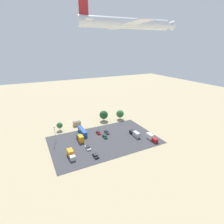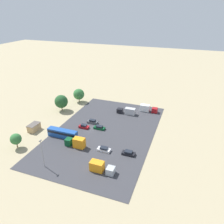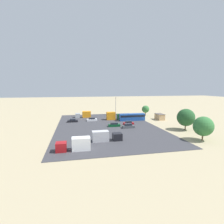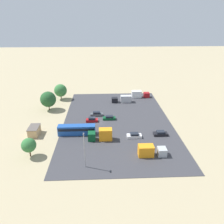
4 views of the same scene
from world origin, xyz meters
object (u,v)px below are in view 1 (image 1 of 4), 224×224
Objects in this scene: parked_car_4 at (88,148)px; airplane at (129,23)px; parked_truck_2 at (80,138)px; parked_truck_1 at (151,137)px; bus at (82,131)px; parked_car_1 at (107,132)px; shed_building at (77,124)px; parked_truck_0 at (135,134)px; parked_truck_3 at (71,154)px; parked_car_0 at (96,156)px; parked_car_3 at (105,136)px; parked_car_2 at (98,133)px.

airplane reaches higher than parked_car_4.
parked_truck_1 is at bearing -25.22° from parked_truck_2.
bus is 14.64m from parked_car_1.
parked_truck_0 is at bearing 131.56° from shed_building.
parked_truck_2 is (0.92, -9.86, 1.01)m from parked_car_4.
parked_truck_0 is (-26.89, 16.70, -0.33)m from bus.
parked_truck_0 is at bearing -16.43° from parked_truck_2.
parked_car_4 is at bearing -162.91° from parked_truck_3.
parked_car_0 is 8.32m from parked_car_4.
parked_car_0 is (1.81, 25.83, -1.05)m from bus.
parked_car_0 is at bearing -127.51° from parked_car_3.
parked_car_4 is 29.62m from parked_truck_0.
parked_car_3 is at bearing 177.98° from airplane.
parked_car_2 is at bearing -18.02° from parked_car_1.
parked_car_0 is at bearing 152.82° from parked_truck_3.
parked_car_2 is 26.41m from parked_truck_3.
parked_car_3 is (-1.42, 6.08, -0.05)m from parked_car_2.
shed_building reaches higher than parked_car_2.
parked_car_3 is 26.70m from parked_truck_1.
parked_truck_2 is at bearing 168.90° from parked_car_3.
airplane reaches higher than parked_truck_2.
parked_car_1 reaches higher than parked_car_3.
parked_car_3 is at bearing -150.66° from parked_car_4.
parked_car_4 is (11.34, 13.26, -0.07)m from parked_car_2.
shed_building is 13.15m from bus.
parked_car_1 is 17.33m from parked_truck_0.
shed_building is 39.04m from parked_car_0.
bus is at bearing -23.58° from parked_car_1.
parked_truck_0 is 63.53m from airplane.
parked_car_3 is at bearing 112.22° from shed_building.
parked_truck_1 is at bearing -32.53° from parked_car_3.
airplane reaches higher than parked_car_3.
parked_car_2 is at bearing 64.13° from parked_car_0.
parked_car_3 is (-11.86, -15.45, 0.03)m from parked_car_0.
parked_car_3 is 18.00m from parked_truck_0.
parked_car_0 is at bearing 85.98° from bus.
parked_car_1 is 0.99× the size of parked_car_3.
parked_truck_1 is at bearing 130.29° from shed_building.
parked_car_3 is (-10.04, 10.38, -1.03)m from bus.
parked_car_0 is 23.93m from parked_car_2.
parked_car_4 is at bearing -150.66° from parked_car_3.
parked_truck_2 is at bearing -84.68° from parked_car_4.
parked_car_2 is at bearing -178.40° from airplane.
shed_building is at bearing -91.90° from bus.
parked_truck_2 reaches higher than parked_car_0.
parked_car_2 is 31.47m from parked_truck_1.
parked_car_0 is 0.61× the size of parked_truck_2.
bus reaches higher than parked_truck_3.
bus is at bearing 134.06° from parked_car_3.
airplane reaches higher than parked_car_0.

